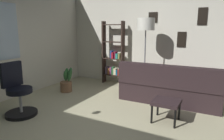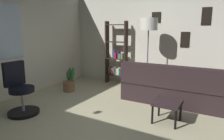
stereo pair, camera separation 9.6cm
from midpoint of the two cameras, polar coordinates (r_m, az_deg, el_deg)
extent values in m
cube|color=#BFB991|center=(3.24, 0.45, -18.26)|extent=(5.47, 5.67, 0.10)
cube|color=silver|center=(5.44, 14.50, 9.14)|extent=(0.10, 5.67, 2.72)
cube|color=black|center=(5.48, 10.93, 14.30)|extent=(0.02, 0.23, 0.26)
cube|color=black|center=(5.24, 23.58, 13.68)|extent=(0.02, 0.21, 0.39)
cube|color=black|center=(5.30, 18.45, 8.14)|extent=(0.02, 0.21, 0.37)
cube|color=#2C1F22|center=(4.63, 15.32, -5.90)|extent=(0.91, 2.07, 0.40)
cube|color=#2C1F22|center=(4.19, 14.59, -1.72)|extent=(0.24, 2.06, 0.44)
cube|color=#2C1F22|center=(4.47, 27.61, -3.46)|extent=(0.87, 0.16, 0.20)
cube|color=#2C1F22|center=(4.83, 4.36, -1.10)|extent=(0.87, 0.16, 0.20)
cube|color=#2C1F22|center=(5.24, 23.32, -4.41)|extent=(0.57, 0.88, 0.40)
cube|color=red|center=(4.40, 10.11, -1.56)|extent=(0.17, 0.40, 0.41)
cube|color=beige|center=(4.29, 16.80, -2.25)|extent=(0.19, 0.40, 0.41)
cube|color=brown|center=(4.49, 6.62, -1.19)|extent=(0.15, 0.41, 0.40)
cube|color=#2C1F22|center=(3.57, 14.27, -8.75)|extent=(0.42, 0.44, 0.06)
cylinder|color=black|center=(3.44, 16.49, -13.06)|extent=(0.04, 0.04, 0.31)
cylinder|color=black|center=(3.77, 17.67, -10.90)|extent=(0.04, 0.04, 0.31)
cylinder|color=black|center=(3.52, 10.31, -12.14)|extent=(0.04, 0.04, 0.31)
cylinder|color=black|center=(3.84, 12.03, -10.13)|extent=(0.04, 0.04, 0.31)
cylinder|color=black|center=(4.18, -24.64, -11.03)|extent=(0.56, 0.56, 0.06)
cylinder|color=#B2B2B7|center=(4.10, -24.92, -7.98)|extent=(0.05, 0.05, 0.41)
cylinder|color=black|center=(4.04, -25.17, -5.23)|extent=(0.44, 0.44, 0.09)
cube|color=black|center=(4.13, -27.01, -1.09)|extent=(0.40, 0.10, 0.45)
cube|color=#2F221C|center=(5.59, 2.54, 4.60)|extent=(0.18, 0.04, 1.76)
cube|color=#2F221C|center=(5.88, -2.75, 4.94)|extent=(0.18, 0.04, 1.76)
cube|color=#2F221C|center=(5.84, -0.16, -1.37)|extent=(0.18, 0.56, 0.02)
cube|color=#2F221C|center=(5.75, -0.17, 3.19)|extent=(0.18, 0.56, 0.02)
cube|color=#2F221C|center=(5.70, -0.17, 7.87)|extent=(0.18, 0.56, 0.02)
cube|color=#2F221C|center=(5.69, -0.17, 12.60)|extent=(0.18, 0.56, 0.02)
cube|color=maroon|center=(5.74, 1.70, -0.59)|extent=(0.14, 0.07, 0.17)
cube|color=#125082|center=(5.77, 1.12, -0.65)|extent=(0.14, 0.04, 0.15)
cube|color=beige|center=(5.80, 0.52, -0.39)|extent=(0.13, 0.08, 0.18)
cube|color=#2B6A3A|center=(5.84, -0.12, -0.15)|extent=(0.13, 0.04, 0.22)
cube|color=#7C3771|center=(5.86, -0.61, -0.17)|extent=(0.14, 0.04, 0.21)
cube|color=#B06835|center=(5.89, -1.13, -0.31)|extent=(0.15, 0.06, 0.17)
cube|color=#554657|center=(5.92, -1.81, -0.02)|extent=(0.15, 0.06, 0.21)
cube|color=olive|center=(5.64, 1.78, 3.94)|extent=(0.17, 0.05, 0.15)
cube|color=teal|center=(5.68, 1.10, 3.94)|extent=(0.16, 0.07, 0.14)
cube|color=maroon|center=(5.72, 0.60, 4.25)|extent=(0.14, 0.04, 0.20)
cube|color=#A91823|center=(5.74, -0.06, 4.14)|extent=(0.17, 0.05, 0.17)
cube|color=navy|center=(5.78, -0.52, 4.43)|extent=(0.13, 0.05, 0.21)
cylinder|color=slate|center=(5.13, 8.36, -6.06)|extent=(0.28, 0.28, 0.03)
cylinder|color=slate|center=(4.96, 8.62, 2.33)|extent=(0.03, 0.03, 1.49)
cylinder|color=white|center=(4.89, 8.94, 12.61)|extent=(0.41, 0.41, 0.28)
cylinder|color=#896043|center=(5.26, -13.27, -4.57)|extent=(0.29, 0.29, 0.25)
ellipsoid|color=#326B35|center=(5.25, -13.43, -1.62)|extent=(0.20, 0.18, 0.30)
ellipsoid|color=#326B35|center=(5.21, -12.29, -1.23)|extent=(0.20, 0.18, 0.37)
ellipsoid|color=#326B35|center=(5.28, -13.20, -1.23)|extent=(0.18, 0.16, 0.35)
camera|label=1|loc=(0.05, -90.90, -0.19)|focal=32.57mm
camera|label=2|loc=(0.05, 89.10, 0.19)|focal=32.57mm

